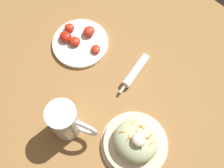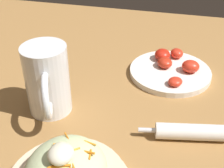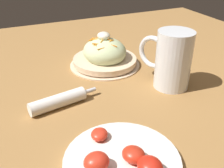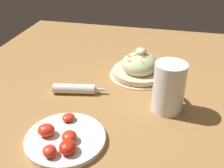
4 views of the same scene
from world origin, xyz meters
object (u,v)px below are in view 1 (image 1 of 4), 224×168
(napkin_roll, at_px, (136,71))
(tomato_plate, at_px, (80,41))
(beer_mug, at_px, (66,122))
(salad_plate, at_px, (135,142))

(napkin_roll, xyz_separation_m, tomato_plate, (-0.24, -0.06, -0.00))
(beer_mug, xyz_separation_m, napkin_roll, (0.02, 0.31, -0.05))
(beer_mug, xyz_separation_m, tomato_plate, (-0.22, 0.26, -0.06))
(napkin_roll, bearing_deg, salad_plate, -48.08)
(salad_plate, relative_size, tomato_plate, 1.04)
(tomato_plate, bearing_deg, salad_plate, -18.59)
(salad_plate, bearing_deg, beer_mug, -150.09)
(beer_mug, distance_m, tomato_plate, 0.34)
(napkin_roll, distance_m, tomato_plate, 0.25)
(beer_mug, bearing_deg, napkin_roll, 86.05)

